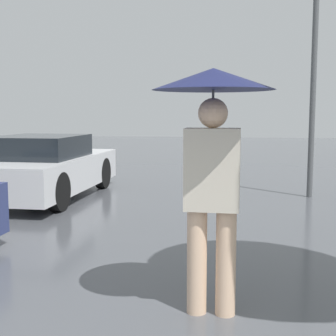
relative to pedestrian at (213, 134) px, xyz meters
name	(u,v)px	position (x,y,z in m)	size (l,w,h in m)	color
pedestrian	(213,134)	(0.00, 0.00, 0.00)	(0.94, 0.94, 1.94)	beige
parked_car_farthest	(44,168)	(-3.49, 4.67, -0.88)	(1.69, 3.86, 1.18)	silver
street_lamp	(314,53)	(1.48, 5.53, 1.25)	(0.30, 0.30, 4.12)	#515456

